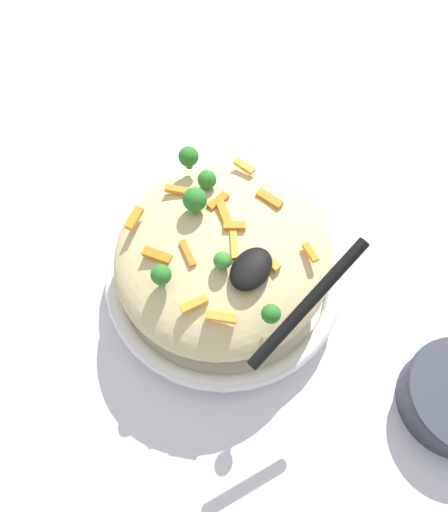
% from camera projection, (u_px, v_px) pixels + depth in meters
% --- Properties ---
extents(ground_plane, '(2.40, 2.40, 0.00)m').
position_uv_depth(ground_plane, '(224.00, 284.00, 0.64)').
color(ground_plane, silver).
extents(serving_bowl, '(0.30, 0.30, 0.05)m').
position_uv_depth(serving_bowl, '(224.00, 276.00, 0.62)').
color(serving_bowl, white).
rests_on(serving_bowl, ground_plane).
extents(pasta_mound, '(0.27, 0.26, 0.09)m').
position_uv_depth(pasta_mound, '(224.00, 253.00, 0.56)').
color(pasta_mound, '#DBC689').
rests_on(pasta_mound, serving_bowl).
extents(carrot_piece_0, '(0.02, 0.03, 0.01)m').
position_uv_depth(carrot_piece_0, '(266.00, 264.00, 0.51)').
color(carrot_piece_0, orange).
rests_on(carrot_piece_0, pasta_mound).
extents(carrot_piece_1, '(0.02, 0.03, 0.01)m').
position_uv_depth(carrot_piece_1, '(188.00, 253.00, 0.51)').
color(carrot_piece_1, orange).
rests_on(carrot_piece_1, pasta_mound).
extents(carrot_piece_2, '(0.03, 0.03, 0.01)m').
position_uv_depth(carrot_piece_2, '(234.00, 244.00, 0.52)').
color(carrot_piece_2, orange).
rests_on(carrot_piece_2, pasta_mound).
extents(carrot_piece_3, '(0.02, 0.02, 0.01)m').
position_uv_depth(carrot_piece_3, '(234.00, 226.00, 0.52)').
color(carrot_piece_3, orange).
rests_on(carrot_piece_3, pasta_mound).
extents(carrot_piece_4, '(0.03, 0.01, 0.01)m').
position_uv_depth(carrot_piece_4, '(218.00, 201.00, 0.54)').
color(carrot_piece_4, orange).
rests_on(carrot_piece_4, pasta_mound).
extents(carrot_piece_5, '(0.03, 0.03, 0.01)m').
position_uv_depth(carrot_piece_5, '(224.00, 214.00, 0.53)').
color(carrot_piece_5, orange).
rests_on(carrot_piece_5, pasta_mound).
extents(carrot_piece_6, '(0.02, 0.02, 0.01)m').
position_uv_depth(carrot_piece_6, '(310.00, 252.00, 0.52)').
color(carrot_piece_6, orange).
rests_on(carrot_piece_6, pasta_mound).
extents(carrot_piece_7, '(0.03, 0.02, 0.01)m').
position_uv_depth(carrot_piece_7, '(194.00, 304.00, 0.49)').
color(carrot_piece_7, orange).
rests_on(carrot_piece_7, pasta_mound).
extents(carrot_piece_8, '(0.03, 0.02, 0.01)m').
position_uv_depth(carrot_piece_8, '(134.00, 218.00, 0.54)').
color(carrot_piece_8, orange).
rests_on(carrot_piece_8, pasta_mound).
extents(carrot_piece_9, '(0.01, 0.03, 0.01)m').
position_uv_depth(carrot_piece_9, '(269.00, 199.00, 0.55)').
color(carrot_piece_9, orange).
rests_on(carrot_piece_9, pasta_mound).
extents(carrot_piece_10, '(0.02, 0.04, 0.01)m').
position_uv_depth(carrot_piece_10, '(180.00, 191.00, 0.56)').
color(carrot_piece_10, orange).
rests_on(carrot_piece_10, pasta_mound).
extents(carrot_piece_11, '(0.02, 0.03, 0.01)m').
position_uv_depth(carrot_piece_11, '(221.00, 317.00, 0.48)').
color(carrot_piece_11, orange).
rests_on(carrot_piece_11, pasta_mound).
extents(carrot_piece_12, '(0.01, 0.03, 0.01)m').
position_uv_depth(carrot_piece_12, '(244.00, 166.00, 0.57)').
color(carrot_piece_12, orange).
rests_on(carrot_piece_12, pasta_mound).
extents(carrot_piece_13, '(0.02, 0.03, 0.01)m').
position_uv_depth(carrot_piece_13, '(157.00, 255.00, 0.51)').
color(carrot_piece_13, orange).
rests_on(carrot_piece_13, pasta_mound).
extents(broccoli_floret_0, '(0.02, 0.02, 0.03)m').
position_uv_depth(broccoli_floret_0, '(161.00, 275.00, 0.49)').
color(broccoli_floret_0, '#296820').
rests_on(broccoli_floret_0, pasta_mound).
extents(broccoli_floret_1, '(0.02, 0.02, 0.02)m').
position_uv_depth(broccoli_floret_1, '(222.00, 261.00, 0.50)').
color(broccoli_floret_1, '#377928').
rests_on(broccoli_floret_1, pasta_mound).
extents(broccoli_floret_2, '(0.03, 0.03, 0.03)m').
position_uv_depth(broccoli_floret_2, '(195.00, 200.00, 0.53)').
color(broccoli_floret_2, '#296820').
rests_on(broccoli_floret_2, pasta_mound).
extents(broccoli_floret_3, '(0.02, 0.02, 0.03)m').
position_uv_depth(broccoli_floret_3, '(271.00, 314.00, 0.47)').
color(broccoli_floret_3, '#296820').
rests_on(broccoli_floret_3, pasta_mound).
extents(broccoli_floret_4, '(0.02, 0.02, 0.03)m').
position_uv_depth(broccoli_floret_4, '(189.00, 157.00, 0.56)').
color(broccoli_floret_4, '#296820').
rests_on(broccoli_floret_4, pasta_mound).
extents(broccoli_floret_5, '(0.02, 0.02, 0.02)m').
position_uv_depth(broccoli_floret_5, '(207.00, 180.00, 0.55)').
color(broccoli_floret_5, '#296820').
rests_on(broccoli_floret_5, pasta_mound).
extents(serving_spoon, '(0.15, 0.11, 0.08)m').
position_uv_depth(serving_spoon, '(270.00, 281.00, 0.48)').
color(serving_spoon, black).
rests_on(serving_spoon, pasta_mound).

